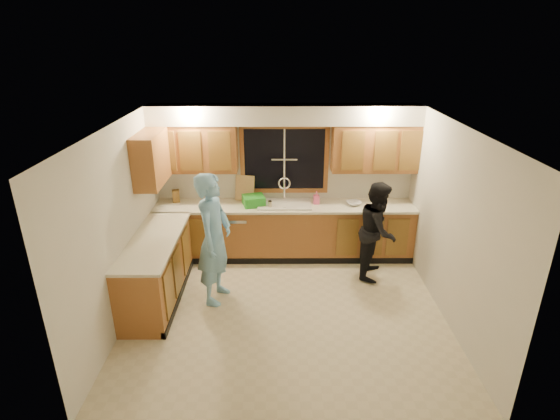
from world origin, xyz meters
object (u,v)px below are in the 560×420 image
(dishwasher, at_px, (233,234))
(woman, at_px, (378,230))
(man, at_px, (214,239))
(sink, at_px, (284,208))
(bowl, at_px, (354,203))
(stove, at_px, (145,292))
(dish_crate, at_px, (254,201))
(soap_bottle, at_px, (316,198))
(knife_block, at_px, (176,196))

(dishwasher, height_order, woman, woman)
(man, relative_size, woman, 1.23)
(sink, height_order, bowl, sink)
(sink, height_order, stove, sink)
(man, distance_m, dish_crate, 1.35)
(sink, height_order, dishwasher, sink)
(man, distance_m, soap_bottle, 2.00)
(dishwasher, distance_m, soap_bottle, 1.50)
(stove, distance_m, man, 1.10)
(sink, xyz_separation_m, woman, (1.40, -0.63, -0.11))
(dish_crate, height_order, bowl, dish_crate)
(bowl, bearing_deg, knife_block, 177.01)
(sink, height_order, dish_crate, sink)
(dish_crate, bearing_deg, dishwasher, -179.68)
(dishwasher, xyz_separation_m, woman, (2.25, -0.62, 0.34))
(dish_crate, bearing_deg, knife_block, 173.27)
(stove, xyz_separation_m, knife_block, (0.02, 1.96, 0.57))
(dishwasher, height_order, soap_bottle, soap_bottle)
(stove, bearing_deg, sink, 45.39)
(dishwasher, bearing_deg, bowl, 0.04)
(stove, bearing_deg, dish_crate, 54.31)
(woman, distance_m, bowl, 0.70)
(sink, xyz_separation_m, dish_crate, (-0.50, -0.01, 0.13))
(knife_block, relative_size, bowl, 0.87)
(stove, bearing_deg, man, 33.17)
(woman, relative_size, soap_bottle, 7.19)
(sink, bearing_deg, bowl, -0.68)
(man, bearing_deg, dish_crate, -7.12)
(sink, distance_m, soap_bottle, 0.55)
(man, bearing_deg, soap_bottle, -35.06)
(bowl, bearing_deg, stove, -148.23)
(sink, distance_m, knife_block, 1.79)
(man, xyz_separation_m, dish_crate, (0.47, 1.27, 0.07))
(dishwasher, relative_size, bowl, 3.46)
(sink, bearing_deg, woman, -24.33)
(bowl, bearing_deg, woman, -66.11)
(dish_crate, relative_size, bowl, 1.41)
(dishwasher, bearing_deg, soap_bottle, 2.53)
(stove, bearing_deg, woman, 20.44)
(stove, relative_size, knife_block, 4.38)
(woman, bearing_deg, man, 124.89)
(knife_block, xyz_separation_m, soap_bottle, (2.30, -0.09, 0.00))
(sink, relative_size, stove, 0.96)
(man, relative_size, soap_bottle, 8.86)
(woman, xyz_separation_m, bowl, (-0.27, 0.62, 0.20))
(sink, xyz_separation_m, man, (-0.97, -1.28, 0.06))
(sink, bearing_deg, dishwasher, -179.01)
(man, bearing_deg, woman, -61.46)
(man, xyz_separation_m, knife_block, (-0.81, 1.42, 0.10))
(man, xyz_separation_m, woman, (2.37, 0.65, -0.17))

